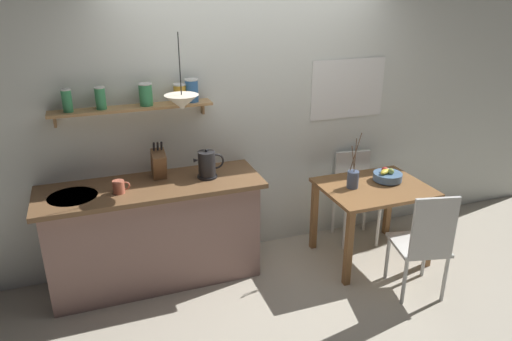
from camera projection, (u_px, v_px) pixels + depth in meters
ground_plane at (276, 276)px, 4.30m from camera, size 14.00×14.00×0.00m
back_wall at (272, 112)px, 4.43m from camera, size 6.80×0.11×2.70m
kitchen_counter at (155, 233)px, 4.08m from camera, size 1.83×0.63×0.93m
wall_shelf at (143, 100)px, 3.82m from camera, size 1.29×0.20×0.32m
dining_table at (373, 198)px, 4.38m from camera, size 0.96×0.76×0.74m
dining_chair_near at (424, 241)px, 3.85m from camera, size 0.49×0.51×0.96m
dining_chair_far at (355, 191)px, 4.79m from camera, size 0.47×0.46×0.90m
fruit_bowl at (387, 176)px, 4.42m from camera, size 0.27×0.27×0.13m
twig_vase at (353, 179)px, 4.27m from camera, size 0.11×0.10×0.51m
electric_kettle at (207, 165)px, 4.00m from camera, size 0.26×0.17×0.25m
knife_block at (159, 164)px, 3.97m from camera, size 0.11×0.21×0.33m
coffee_mug_by_sink at (119, 187)px, 3.73m from camera, size 0.14×0.09×0.10m
pendant_lamp at (182, 102)px, 3.65m from camera, size 0.27×0.27×0.58m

